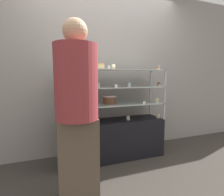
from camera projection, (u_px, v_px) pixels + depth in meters
ground_plane at (112, 158)px, 2.60m from camera, size 20.00×20.00×0.00m
back_wall at (104, 70)px, 2.77m from camera, size 8.00×0.05×2.60m
display_base at (112, 139)px, 2.57m from camera, size 1.54×0.41×0.56m
display_riser_lower at (112, 105)px, 2.51m from camera, size 1.54×0.41×0.25m
display_riser_middle at (112, 88)px, 2.48m from camera, size 1.54×0.41×0.25m
display_riser_upper at (112, 70)px, 2.45m from camera, size 1.54×0.41×0.25m
layer_cake_centerpiece at (110, 99)px, 2.53m from camera, size 0.20×0.20×0.12m
sheet_cake_frosted at (94, 66)px, 2.33m from camera, size 0.23×0.18×0.07m
cupcake_0 at (61, 125)px, 2.21m from camera, size 0.05×0.05×0.06m
cupcake_1 at (97, 121)px, 2.40m from camera, size 0.05×0.05×0.06m
cupcake_2 at (128, 118)px, 2.57m from camera, size 0.05×0.05×0.06m
cupcake_3 at (158, 116)px, 2.70m from camera, size 0.05×0.05×0.06m
price_tag_0 at (80, 126)px, 2.19m from camera, size 0.04×0.00×0.04m
cupcake_4 at (60, 105)px, 2.21m from camera, size 0.06×0.06×0.07m
cupcake_5 at (157, 100)px, 2.68m from camera, size 0.06×0.06×0.07m
price_tag_1 at (144, 103)px, 2.48m from camera, size 0.04×0.00×0.04m
cupcake_6 at (59, 86)px, 2.15m from camera, size 0.05×0.05×0.07m
cupcake_7 at (98, 85)px, 2.31m from camera, size 0.05×0.05×0.07m
cupcake_8 at (129, 84)px, 2.52m from camera, size 0.05×0.05×0.07m
cupcake_9 at (159, 84)px, 2.64m from camera, size 0.05×0.05×0.07m
price_tag_2 at (116, 86)px, 2.30m from camera, size 0.04×0.00×0.04m
cupcake_10 at (60, 66)px, 2.11m from camera, size 0.05×0.05×0.07m
cupcake_11 at (113, 67)px, 2.37m from camera, size 0.05×0.05×0.07m
cupcake_12 at (158, 68)px, 2.62m from camera, size 0.05×0.05×0.07m
price_tag_3 at (109, 67)px, 2.24m from camera, size 0.04×0.00×0.04m
customer_figure at (77, 107)px, 1.64m from camera, size 0.40×0.40×1.72m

